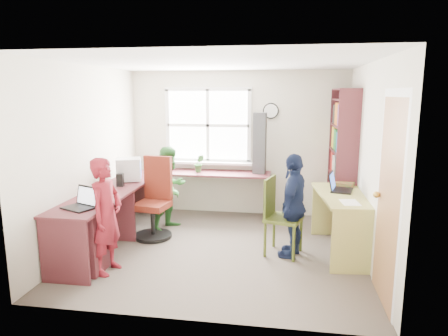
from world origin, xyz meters
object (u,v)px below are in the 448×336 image
object	(u,v)px
bookshelf	(342,163)
right_desk	(344,210)
l_desk	(117,218)
person_navy	(294,206)
person_green	(170,188)
person_red	(106,216)
wooden_chair	(278,213)
crt_monitor	(129,169)
laptop_left	(82,203)
laptop_right	(338,186)
cd_tower	(260,143)
potted_plant	(199,163)
swivel_chair	(155,203)

from	to	relation	value
bookshelf	right_desk	bearing A→B (deg)	-94.70
l_desk	person_navy	xyz separation A→B (m)	(2.23, 0.23, 0.20)
person_green	person_red	bearing A→B (deg)	-164.60
l_desk	wooden_chair	xyz separation A→B (m)	(2.04, 0.29, 0.08)
person_navy	crt_monitor	bearing A→B (deg)	-89.23
laptop_left	crt_monitor	bearing A→B (deg)	114.47
laptop_left	laptop_right	distance (m)	3.19
l_desk	cd_tower	xyz separation A→B (m)	(1.70, 1.73, 0.79)
bookshelf	crt_monitor	distance (m)	3.19
cd_tower	person_navy	distance (m)	1.70
right_desk	person_navy	size ratio (longest dim) A/B	1.06
l_desk	potted_plant	xyz separation A→B (m)	(0.72, 1.68, 0.44)
person_navy	swivel_chair	bearing A→B (deg)	-86.41
swivel_chair	laptop_left	world-z (taller)	swivel_chair
laptop_left	person_navy	size ratio (longest dim) A/B	0.33
potted_plant	right_desk	bearing A→B (deg)	-29.74
l_desk	laptop_right	bearing A→B (deg)	12.63
crt_monitor	potted_plant	distance (m)	1.20
swivel_chair	crt_monitor	world-z (taller)	swivel_chair
l_desk	person_green	world-z (taller)	person_green
crt_monitor	cd_tower	size ratio (longest dim) A/B	0.43
l_desk	crt_monitor	world-z (taller)	crt_monitor
laptop_left	person_green	bearing A→B (deg)	93.76
l_desk	laptop_left	size ratio (longest dim) A/B	6.90
wooden_chair	laptop_right	distance (m)	0.89
bookshelf	person_green	xyz separation A→B (m)	(-2.54, -0.46, -0.37)
cd_tower	potted_plant	world-z (taller)	cd_tower
l_desk	crt_monitor	size ratio (longest dim) A/B	6.93
bookshelf	laptop_right	world-z (taller)	bookshelf
potted_plant	laptop_left	bearing A→B (deg)	-111.37
right_desk	person_green	xyz separation A→B (m)	(-2.46, 0.56, 0.07)
l_desk	wooden_chair	bearing A→B (deg)	7.94
crt_monitor	cd_tower	distance (m)	2.09
cd_tower	swivel_chair	bearing A→B (deg)	-137.17
laptop_right	person_red	size ratio (longest dim) A/B	0.31
right_desk	person_navy	bearing A→B (deg)	-167.43
crt_monitor	bookshelf	bearing A→B (deg)	-8.42
bookshelf	laptop_left	bearing A→B (deg)	-147.00
right_desk	wooden_chair	xyz separation A→B (m)	(-0.83, -0.16, -0.03)
person_red	person_green	distance (m)	1.60
l_desk	person_navy	size ratio (longest dim) A/B	2.25
wooden_chair	cd_tower	world-z (taller)	cd_tower
wooden_chair	laptop_left	world-z (taller)	wooden_chair
l_desk	person_navy	distance (m)	2.25
l_desk	right_desk	xyz separation A→B (m)	(2.87, 0.45, 0.11)
laptop_left	person_navy	world-z (taller)	person_navy
right_desk	person_red	size ratio (longest dim) A/B	1.05
person_navy	laptop_right	bearing A→B (deg)	140.31
laptop_left	cd_tower	distance (m)	2.98
bookshelf	potted_plant	xyz separation A→B (m)	(-2.24, 0.21, -0.10)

